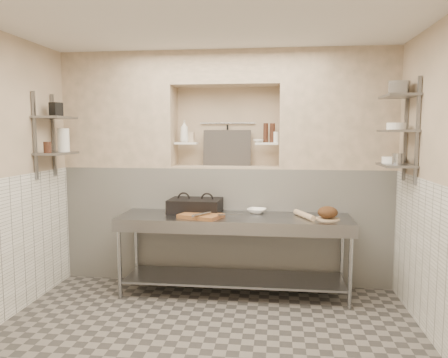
# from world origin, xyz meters

# --- Properties ---
(floor) EXTENTS (4.00, 3.90, 0.10)m
(floor) POSITION_xyz_m (0.00, 0.00, -0.05)
(floor) COLOR #66605A
(floor) RESTS_ON ground
(ceiling) EXTENTS (4.00, 3.90, 0.10)m
(ceiling) POSITION_xyz_m (0.00, 0.00, 2.85)
(ceiling) COLOR silver
(ceiling) RESTS_ON ground
(wall_back) EXTENTS (4.00, 0.10, 2.80)m
(wall_back) POSITION_xyz_m (0.00, 2.00, 1.40)
(wall_back) COLOR #CFB394
(wall_back) RESTS_ON ground
(wall_front) EXTENTS (4.00, 0.10, 2.80)m
(wall_front) POSITION_xyz_m (0.00, -2.00, 1.40)
(wall_front) COLOR #CFB394
(wall_front) RESTS_ON ground
(backwall_lower) EXTENTS (4.00, 0.40, 1.40)m
(backwall_lower) POSITION_xyz_m (0.00, 1.75, 0.70)
(backwall_lower) COLOR white
(backwall_lower) RESTS_ON floor
(alcove_sill) EXTENTS (1.30, 0.40, 0.02)m
(alcove_sill) POSITION_xyz_m (0.00, 1.75, 1.41)
(alcove_sill) COLOR #CFB394
(alcove_sill) RESTS_ON backwall_lower
(backwall_pillar_left) EXTENTS (1.35, 0.40, 1.40)m
(backwall_pillar_left) POSITION_xyz_m (-1.33, 1.75, 2.10)
(backwall_pillar_left) COLOR #CFB394
(backwall_pillar_left) RESTS_ON backwall_lower
(backwall_pillar_right) EXTENTS (1.35, 0.40, 1.40)m
(backwall_pillar_right) POSITION_xyz_m (1.33, 1.75, 2.10)
(backwall_pillar_right) COLOR #CFB394
(backwall_pillar_right) RESTS_ON backwall_lower
(backwall_header) EXTENTS (1.30, 0.40, 0.40)m
(backwall_header) POSITION_xyz_m (0.00, 1.75, 2.60)
(backwall_header) COLOR #CFB394
(backwall_header) RESTS_ON backwall_lower
(wainscot_right) EXTENTS (0.02, 3.90, 1.40)m
(wainscot_right) POSITION_xyz_m (1.99, 0.00, 0.70)
(wainscot_right) COLOR white
(wainscot_right) RESTS_ON floor
(alcove_shelf_left) EXTENTS (0.28, 0.16, 0.02)m
(alcove_shelf_left) POSITION_xyz_m (-0.50, 1.75, 1.70)
(alcove_shelf_left) COLOR white
(alcove_shelf_left) RESTS_ON backwall_lower
(alcove_shelf_right) EXTENTS (0.28, 0.16, 0.02)m
(alcove_shelf_right) POSITION_xyz_m (0.50, 1.75, 1.70)
(alcove_shelf_right) COLOR white
(alcove_shelf_right) RESTS_ON backwall_lower
(utensil_rail) EXTENTS (0.70, 0.02, 0.02)m
(utensil_rail) POSITION_xyz_m (0.00, 1.92, 1.95)
(utensil_rail) COLOR gray
(utensil_rail) RESTS_ON wall_back
(hanging_steel) EXTENTS (0.02, 0.02, 0.30)m
(hanging_steel) POSITION_xyz_m (0.00, 1.90, 1.78)
(hanging_steel) COLOR black
(hanging_steel) RESTS_ON utensil_rail
(splash_panel) EXTENTS (0.60, 0.08, 0.45)m
(splash_panel) POSITION_xyz_m (0.00, 1.85, 1.64)
(splash_panel) COLOR #383330
(splash_panel) RESTS_ON alcove_sill
(shelf_rail_left_a) EXTENTS (0.03, 0.03, 0.95)m
(shelf_rail_left_a) POSITION_xyz_m (-1.98, 1.25, 1.80)
(shelf_rail_left_a) COLOR slate
(shelf_rail_left_a) RESTS_ON wall_left
(shelf_rail_left_b) EXTENTS (0.03, 0.03, 0.95)m
(shelf_rail_left_b) POSITION_xyz_m (-1.98, 0.85, 1.80)
(shelf_rail_left_b) COLOR slate
(shelf_rail_left_b) RESTS_ON wall_left
(wall_shelf_left_lower) EXTENTS (0.30, 0.50, 0.02)m
(wall_shelf_left_lower) POSITION_xyz_m (-1.84, 1.05, 1.60)
(wall_shelf_left_lower) COLOR slate
(wall_shelf_left_lower) RESTS_ON wall_left
(wall_shelf_left_upper) EXTENTS (0.30, 0.50, 0.03)m
(wall_shelf_left_upper) POSITION_xyz_m (-1.84, 1.05, 2.00)
(wall_shelf_left_upper) COLOR slate
(wall_shelf_left_upper) RESTS_ON wall_left
(shelf_rail_right_a) EXTENTS (0.03, 0.03, 1.05)m
(shelf_rail_right_a) POSITION_xyz_m (1.98, 1.25, 1.85)
(shelf_rail_right_a) COLOR slate
(shelf_rail_right_a) RESTS_ON wall_right
(shelf_rail_right_b) EXTENTS (0.03, 0.03, 1.05)m
(shelf_rail_right_b) POSITION_xyz_m (1.98, 0.85, 1.85)
(shelf_rail_right_b) COLOR slate
(shelf_rail_right_b) RESTS_ON wall_right
(wall_shelf_right_lower) EXTENTS (0.30, 0.50, 0.02)m
(wall_shelf_right_lower) POSITION_xyz_m (1.84, 1.05, 1.50)
(wall_shelf_right_lower) COLOR slate
(wall_shelf_right_lower) RESTS_ON wall_right
(wall_shelf_right_mid) EXTENTS (0.30, 0.50, 0.02)m
(wall_shelf_right_mid) POSITION_xyz_m (1.84, 1.05, 1.85)
(wall_shelf_right_mid) COLOR slate
(wall_shelf_right_mid) RESTS_ON wall_right
(wall_shelf_right_upper) EXTENTS (0.30, 0.50, 0.03)m
(wall_shelf_right_upper) POSITION_xyz_m (1.84, 1.05, 2.20)
(wall_shelf_right_upper) COLOR slate
(wall_shelf_right_upper) RESTS_ON wall_right
(prep_table) EXTENTS (2.60, 0.70, 0.90)m
(prep_table) POSITION_xyz_m (0.15, 1.18, 0.64)
(prep_table) COLOR gray
(prep_table) RESTS_ON floor
(panini_press) EXTENTS (0.61, 0.46, 0.16)m
(panini_press) POSITION_xyz_m (-0.32, 1.37, 0.98)
(panini_press) COLOR black
(panini_press) RESTS_ON prep_table
(cutting_board) EXTENTS (0.52, 0.45, 0.04)m
(cutting_board) POSITION_xyz_m (-0.20, 1.07, 0.92)
(cutting_board) COLOR brown
(cutting_board) RESTS_ON prep_table
(knife_blade) EXTENTS (0.26, 0.11, 0.01)m
(knife_blade) POSITION_xyz_m (0.13, 1.04, 0.95)
(knife_blade) COLOR gray
(knife_blade) RESTS_ON cutting_board
(tongs) EXTENTS (0.18, 0.25, 0.03)m
(tongs) POSITION_xyz_m (-0.18, 0.97, 0.96)
(tongs) COLOR gray
(tongs) RESTS_ON cutting_board
(mixing_bowl) EXTENTS (0.26, 0.26, 0.05)m
(mixing_bowl) POSITION_xyz_m (0.40, 1.42, 0.93)
(mixing_bowl) COLOR white
(mixing_bowl) RESTS_ON prep_table
(rolling_pin) EXTENTS (0.22, 0.41, 0.06)m
(rolling_pin) POSITION_xyz_m (0.93, 1.19, 0.93)
(rolling_pin) COLOR tan
(rolling_pin) RESTS_ON prep_table
(bread_board) EXTENTS (0.26, 0.26, 0.01)m
(bread_board) POSITION_xyz_m (1.17, 1.13, 0.91)
(bread_board) COLOR tan
(bread_board) RESTS_ON prep_table
(bread_loaf) EXTENTS (0.22, 0.22, 0.13)m
(bread_loaf) POSITION_xyz_m (1.17, 1.13, 0.98)
(bread_loaf) COLOR #4C2D19
(bread_loaf) RESTS_ON bread_board
(bottle_soap) EXTENTS (0.11, 0.11, 0.27)m
(bottle_soap) POSITION_xyz_m (-0.52, 1.71, 1.85)
(bottle_soap) COLOR white
(bottle_soap) RESTS_ON alcove_shelf_left
(jar_alcove) EXTENTS (0.09, 0.09, 0.13)m
(jar_alcove) POSITION_xyz_m (-0.45, 1.77, 1.78)
(jar_alcove) COLOR #CFB394
(jar_alcove) RESTS_ON alcove_shelf_left
(bowl_alcove) EXTENTS (0.16, 0.16, 0.04)m
(bowl_alcove) POSITION_xyz_m (0.40, 1.72, 1.73)
(bowl_alcove) COLOR white
(bowl_alcove) RESTS_ON alcove_shelf_right
(condiment_a) EXTENTS (0.06, 0.06, 0.23)m
(condiment_a) POSITION_xyz_m (0.57, 1.74, 1.83)
(condiment_a) COLOR #381E15
(condiment_a) RESTS_ON alcove_shelf_right
(condiment_b) EXTENTS (0.06, 0.06, 0.23)m
(condiment_b) POSITION_xyz_m (0.48, 1.77, 1.83)
(condiment_b) COLOR #381E15
(condiment_b) RESTS_ON alcove_shelf_right
(condiment_c) EXTENTS (0.08, 0.08, 0.13)m
(condiment_c) POSITION_xyz_m (0.61, 1.74, 1.78)
(condiment_c) COLOR white
(condiment_c) RESTS_ON alcove_shelf_right
(jug_left) EXTENTS (0.13, 0.13, 0.27)m
(jug_left) POSITION_xyz_m (-1.84, 1.22, 1.75)
(jug_left) COLOR white
(jug_left) RESTS_ON wall_shelf_left_lower
(jar_left) EXTENTS (0.08, 0.08, 0.12)m
(jar_left) POSITION_xyz_m (-1.84, 0.86, 1.67)
(jar_left) COLOR #381E15
(jar_left) RESTS_ON wall_shelf_left_lower
(box_left_upper) EXTENTS (0.15, 0.15, 0.15)m
(box_left_upper) POSITION_xyz_m (-1.84, 1.08, 2.09)
(box_left_upper) COLOR black
(box_left_upper) RESTS_ON wall_shelf_left_upper
(bowl_right) EXTENTS (0.22, 0.22, 0.07)m
(bowl_right) POSITION_xyz_m (1.84, 1.19, 1.55)
(bowl_right) COLOR white
(bowl_right) RESTS_ON wall_shelf_right_lower
(canister_right) EXTENTS (0.11, 0.11, 0.11)m
(canister_right) POSITION_xyz_m (1.84, 0.99, 1.57)
(canister_right) COLOR gray
(canister_right) RESTS_ON wall_shelf_right_lower
(bowl_right_mid) EXTENTS (0.19, 0.19, 0.07)m
(bowl_right_mid) POSITION_xyz_m (1.84, 1.11, 1.90)
(bowl_right_mid) COLOR white
(bowl_right_mid) RESTS_ON wall_shelf_right_mid
(basket_right) EXTENTS (0.23, 0.26, 0.14)m
(basket_right) POSITION_xyz_m (1.84, 1.10, 2.28)
(basket_right) COLOR gray
(basket_right) RESTS_ON wall_shelf_right_upper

